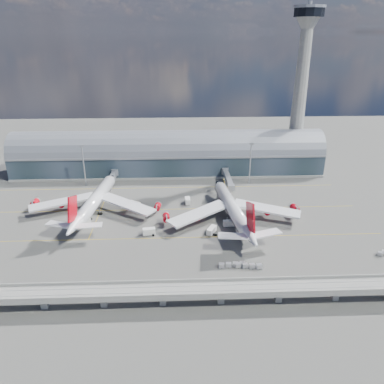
{
  "coord_description": "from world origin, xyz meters",
  "views": [
    {
      "loc": [
        5.7,
        -158.52,
        86.32
      ],
      "look_at": [
        12.75,
        10.0,
        14.0
      ],
      "focal_mm": 35.0,
      "sensor_mm": 36.0,
      "label": 1
    }
  ],
  "objects_px": {
    "cargo_train_1": "(248,266)",
    "control_tower": "(300,91)",
    "service_truck_2": "(232,223)",
    "service_truck_5": "(135,204)",
    "airliner_left": "(94,202)",
    "cargo_train_2": "(384,252)",
    "airliner_right": "(233,210)",
    "service_truck_3": "(212,230)",
    "cargo_train_0": "(232,265)",
    "service_truck_4": "(188,201)",
    "service_truck_1": "(149,232)",
    "floodlight_mast_left": "(84,165)",
    "service_truck_0": "(85,219)",
    "floodlight_mast_right": "(250,162)"
  },
  "relations": [
    {
      "from": "control_tower",
      "to": "cargo_train_1",
      "type": "relative_size",
      "value": 9.2
    },
    {
      "from": "control_tower",
      "to": "service_truck_5",
      "type": "relative_size",
      "value": 15.17
    },
    {
      "from": "service_truck_1",
      "to": "floodlight_mast_left",
      "type": "bearing_deg",
      "value": 25.97
    },
    {
      "from": "service_truck_3",
      "to": "floodlight_mast_left",
      "type": "bearing_deg",
      "value": 167.49
    },
    {
      "from": "service_truck_3",
      "to": "cargo_train_1",
      "type": "height_order",
      "value": "service_truck_3"
    },
    {
      "from": "floodlight_mast_right",
      "to": "service_truck_2",
      "type": "bearing_deg",
      "value": -108.45
    },
    {
      "from": "floodlight_mast_right",
      "to": "service_truck_5",
      "type": "bearing_deg",
      "value": -154.95
    },
    {
      "from": "cargo_train_1",
      "to": "service_truck_4",
      "type": "bearing_deg",
      "value": 12.22
    },
    {
      "from": "cargo_train_0",
      "to": "cargo_train_1",
      "type": "bearing_deg",
      "value": -94.43
    },
    {
      "from": "service_truck_1",
      "to": "service_truck_5",
      "type": "xyz_separation_m",
      "value": [
        -9.64,
        30.24,
        -0.07
      ]
    },
    {
      "from": "service_truck_3",
      "to": "cargo_train_0",
      "type": "xyz_separation_m",
      "value": [
        5.77,
        -27.18,
        -0.65
      ]
    },
    {
      "from": "cargo_train_1",
      "to": "cargo_train_2",
      "type": "bearing_deg",
      "value": -90.35
    },
    {
      "from": "service_truck_4",
      "to": "cargo_train_0",
      "type": "bearing_deg",
      "value": -78.72
    },
    {
      "from": "cargo_train_2",
      "to": "cargo_train_1",
      "type": "bearing_deg",
      "value": 122.13
    },
    {
      "from": "airliner_right",
      "to": "cargo_train_2",
      "type": "xyz_separation_m",
      "value": [
        59.57,
        -32.86,
        -5.07
      ]
    },
    {
      "from": "airliner_right",
      "to": "cargo_train_1",
      "type": "bearing_deg",
      "value": -95.88
    },
    {
      "from": "floodlight_mast_left",
      "to": "service_truck_3",
      "type": "distance_m",
      "value": 94.94
    },
    {
      "from": "service_truck_0",
      "to": "cargo_train_2",
      "type": "height_order",
      "value": "service_truck_0"
    },
    {
      "from": "floodlight_mast_left",
      "to": "control_tower",
      "type": "bearing_deg",
      "value": 11.72
    },
    {
      "from": "service_truck_1",
      "to": "service_truck_4",
      "type": "height_order",
      "value": "service_truck_1"
    },
    {
      "from": "service_truck_2",
      "to": "service_truck_3",
      "type": "bearing_deg",
      "value": 119.39
    },
    {
      "from": "floodlight_mast_left",
      "to": "floodlight_mast_right",
      "type": "xyz_separation_m",
      "value": [
        100.0,
        0.0,
        0.0
      ]
    },
    {
      "from": "cargo_train_0",
      "to": "cargo_train_1",
      "type": "relative_size",
      "value": 1.0
    },
    {
      "from": "control_tower",
      "to": "cargo_train_1",
      "type": "xyz_separation_m",
      "value": [
        -51.71,
        -117.95,
        -50.68
      ]
    },
    {
      "from": "airliner_left",
      "to": "airliner_right",
      "type": "bearing_deg",
      "value": -2.93
    },
    {
      "from": "service_truck_3",
      "to": "cargo_train_1",
      "type": "bearing_deg",
      "value": -38.21
    },
    {
      "from": "cargo_train_2",
      "to": "airliner_right",
      "type": "bearing_deg",
      "value": 85.96
    },
    {
      "from": "cargo_train_0",
      "to": "service_truck_4",
      "type": "bearing_deg",
      "value": 19.38
    },
    {
      "from": "floodlight_mast_left",
      "to": "service_truck_4",
      "type": "height_order",
      "value": "floodlight_mast_left"
    },
    {
      "from": "service_truck_3",
      "to": "service_truck_5",
      "type": "relative_size",
      "value": 1.02
    },
    {
      "from": "cargo_train_1",
      "to": "control_tower",
      "type": "bearing_deg",
      "value": -31.31
    },
    {
      "from": "service_truck_4",
      "to": "service_truck_2",
      "type": "bearing_deg",
      "value": -55.65
    },
    {
      "from": "airliner_left",
      "to": "cargo_train_0",
      "type": "relative_size",
      "value": 6.47
    },
    {
      "from": "airliner_left",
      "to": "service_truck_5",
      "type": "height_order",
      "value": "airliner_left"
    },
    {
      "from": "control_tower",
      "to": "service_truck_2",
      "type": "bearing_deg",
      "value": -122.73
    },
    {
      "from": "service_truck_2",
      "to": "service_truck_5",
      "type": "distance_m",
      "value": 54.41
    },
    {
      "from": "floodlight_mast_left",
      "to": "cargo_train_0",
      "type": "height_order",
      "value": "floodlight_mast_left"
    },
    {
      "from": "floodlight_mast_left",
      "to": "airliner_left",
      "type": "height_order",
      "value": "floodlight_mast_left"
    },
    {
      "from": "floodlight_mast_left",
      "to": "cargo_train_0",
      "type": "distance_m",
      "value": 118.24
    },
    {
      "from": "service_truck_0",
      "to": "service_truck_2",
      "type": "relative_size",
      "value": 0.89
    },
    {
      "from": "cargo_train_2",
      "to": "airliner_left",
      "type": "bearing_deg",
      "value": 95.78
    },
    {
      "from": "service_truck_3",
      "to": "service_truck_4",
      "type": "height_order",
      "value": "service_truck_4"
    },
    {
      "from": "service_truck_2",
      "to": "cargo_train_0",
      "type": "distance_m",
      "value": 34.28
    },
    {
      "from": "control_tower",
      "to": "service_truck_2",
      "type": "height_order",
      "value": "control_tower"
    },
    {
      "from": "service_truck_2",
      "to": "service_truck_4",
      "type": "distance_m",
      "value": 33.69
    },
    {
      "from": "airliner_left",
      "to": "cargo_train_2",
      "type": "relative_size",
      "value": 9.54
    },
    {
      "from": "service_truck_1",
      "to": "cargo_train_0",
      "type": "relative_size",
      "value": 0.54
    },
    {
      "from": "service_truck_0",
      "to": "cargo_train_1",
      "type": "height_order",
      "value": "service_truck_0"
    },
    {
      "from": "airliner_right",
      "to": "service_truck_0",
      "type": "relative_size",
      "value": 9.41
    },
    {
      "from": "floodlight_mast_right",
      "to": "cargo_train_1",
      "type": "height_order",
      "value": "floodlight_mast_right"
    }
  ]
}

